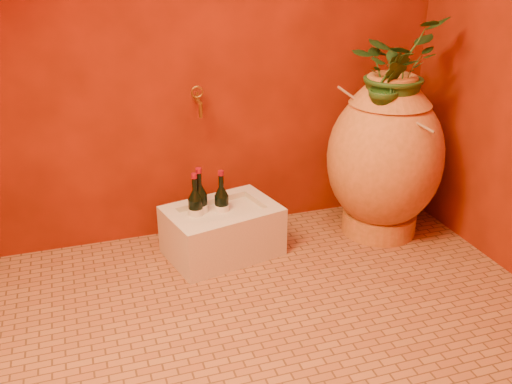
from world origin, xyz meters
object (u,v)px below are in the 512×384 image
object	(u,v)px
wine_bottle_b	(200,207)
wine_bottle_c	(222,207)
stone_basin	(222,232)
wine_bottle_a	(196,211)
amphora	(385,157)
wall_tap	(198,100)

from	to	relation	value
wine_bottle_b	wine_bottle_c	distance (m)	0.11
wine_bottle_c	stone_basin	bearing A→B (deg)	-105.52
wine_bottle_a	wine_bottle_c	size ratio (longest dim) A/B	1.01
amphora	wine_bottle_c	world-z (taller)	amphora
wine_bottle_a	wine_bottle_c	world-z (taller)	wine_bottle_a
wine_bottle_a	wall_tap	bearing A→B (deg)	69.11
stone_basin	wine_bottle_b	world-z (taller)	wine_bottle_b
wine_bottle_a	stone_basin	bearing A→B (deg)	-11.19
wine_bottle_b	wine_bottle_a	bearing A→B (deg)	-138.81
wine_bottle_a	amphora	bearing A→B (deg)	-2.93
stone_basin	wine_bottle_a	bearing A→B (deg)	168.81
stone_basin	wine_bottle_c	xyz separation A→B (m)	(0.01, 0.03, 0.13)
wine_bottle_b	wall_tap	world-z (taller)	wall_tap
wine_bottle_c	wine_bottle_b	bearing A→B (deg)	169.21
wine_bottle_a	wine_bottle_c	bearing A→B (deg)	1.97
amphora	wall_tap	world-z (taller)	amphora
wall_tap	wine_bottle_c	bearing A→B (deg)	-75.99
amphora	wine_bottle_c	xyz separation A→B (m)	(-0.90, 0.06, -0.19)
wall_tap	stone_basin	bearing A→B (deg)	-79.55
amphora	wine_bottle_b	distance (m)	1.03
amphora	wall_tap	bearing A→B (deg)	163.96
stone_basin	wall_tap	world-z (taller)	wall_tap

